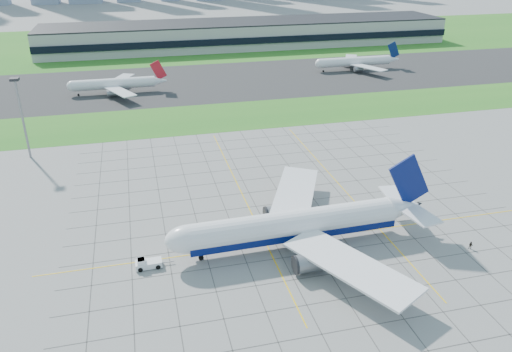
# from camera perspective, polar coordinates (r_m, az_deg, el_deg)

# --- Properties ---
(ground) EXTENTS (1400.00, 1400.00, 0.00)m
(ground) POSITION_cam_1_polar(r_m,az_deg,el_deg) (118.68, 5.66, -6.63)
(ground) COLOR gray
(ground) RESTS_ON ground
(grass_median) EXTENTS (700.00, 35.00, 0.04)m
(grass_median) POSITION_cam_1_polar(r_m,az_deg,el_deg) (197.94, -2.94, 6.86)
(grass_median) COLOR #236C1E
(grass_median) RESTS_ON ground
(asphalt_taxiway) EXTENTS (700.00, 75.00, 0.04)m
(asphalt_taxiway) POSITION_cam_1_polar(r_m,az_deg,el_deg) (249.98, -5.45, 10.71)
(asphalt_taxiway) COLOR #383838
(asphalt_taxiway) RESTS_ON ground
(grass_far) EXTENTS (700.00, 145.00, 0.04)m
(grass_far) POSITION_cam_1_polar(r_m,az_deg,el_deg) (356.75, -8.32, 14.96)
(grass_far) COLOR #236C1E
(grass_far) RESTS_ON ground
(apron_markings) EXTENTS (120.00, 130.00, 0.03)m
(apron_markings) POSITION_cam_1_polar(r_m,az_deg,el_deg) (127.79, 4.21, -4.06)
(apron_markings) COLOR #474744
(apron_markings) RESTS_ON ground
(terminal) EXTENTS (260.00, 43.00, 15.80)m
(terminal) POSITION_cam_1_polar(r_m,az_deg,el_deg) (337.42, -0.88, 15.98)
(terminal) COLOR #B7B7B2
(terminal) RESTS_ON ground
(light_mast) EXTENTS (2.50, 2.50, 25.60)m
(light_mast) POSITION_cam_1_polar(r_m,az_deg,el_deg) (169.59, -25.32, 7.00)
(light_mast) COLOR gray
(light_mast) RESTS_ON ground
(airliner) EXTENTS (61.76, 62.57, 19.44)m
(airliner) POSITION_cam_1_polar(r_m,az_deg,el_deg) (111.61, 4.54, -5.63)
(airliner) COLOR white
(airliner) RESTS_ON ground
(pushback_tug) EXTENTS (8.10, 2.95, 2.25)m
(pushback_tug) POSITION_cam_1_polar(r_m,az_deg,el_deg) (109.05, -12.32, -9.73)
(pushback_tug) COLOR white
(pushback_tug) RESTS_ON ground
(crew_near) EXTENTS (0.62, 0.74, 1.72)m
(crew_near) POSITION_cam_1_polar(r_m,az_deg,el_deg) (113.45, -6.63, -7.82)
(crew_near) COLOR black
(crew_near) RESTS_ON ground
(crew_far) EXTENTS (1.13, 1.14, 1.86)m
(crew_far) POSITION_cam_1_polar(r_m,az_deg,el_deg) (122.18, 23.33, -7.31)
(crew_far) COLOR black
(crew_far) RESTS_ON ground
(distant_jet_1) EXTENTS (41.58, 42.66, 14.08)m
(distant_jet_1) POSITION_cam_1_polar(r_m,az_deg,el_deg) (236.06, -15.76, 10.13)
(distant_jet_1) COLOR white
(distant_jet_1) RESTS_ON ground
(distant_jet_2) EXTENTS (45.44, 42.66, 14.08)m
(distant_jet_2) POSITION_cam_1_polar(r_m,az_deg,el_deg) (276.61, 11.33, 12.71)
(distant_jet_2) COLOR white
(distant_jet_2) RESTS_ON ground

